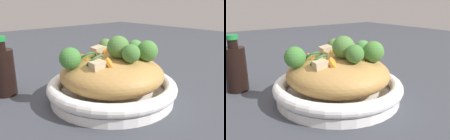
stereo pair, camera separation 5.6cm
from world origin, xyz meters
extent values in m
plane|color=#393D45|center=(0.00, 0.00, 0.00)|extent=(3.00, 3.00, 0.00)
cylinder|color=white|center=(0.00, 0.00, 0.01)|extent=(0.30, 0.30, 0.02)
torus|color=white|center=(0.00, 0.00, 0.03)|extent=(0.31, 0.31, 0.03)
ellipsoid|color=#AD8144|center=(0.00, 0.00, 0.06)|extent=(0.25, 0.25, 0.09)
torus|color=#A67A40|center=(0.05, 0.04, 0.08)|extent=(0.06, 0.06, 0.01)
torus|color=#AE833C|center=(0.02, 0.03, 0.09)|extent=(0.07, 0.07, 0.03)
torus|color=#B5844C|center=(-0.01, 0.00, 0.11)|extent=(0.09, 0.08, 0.03)
cone|color=#9AB571|center=(-0.06, 0.03, 0.10)|extent=(0.02, 0.02, 0.02)
sphere|color=#51783A|center=(-0.06, 0.03, 0.12)|extent=(0.05, 0.05, 0.04)
cone|color=#A1BB75|center=(0.06, 0.06, 0.10)|extent=(0.02, 0.02, 0.02)
sphere|color=#467E36|center=(0.06, 0.06, 0.12)|extent=(0.06, 0.06, 0.05)
cone|color=#9FBC73|center=(-0.03, -0.10, 0.09)|extent=(0.03, 0.03, 0.02)
sphere|color=#3F7B34|center=(-0.03, -0.10, 0.11)|extent=(0.07, 0.07, 0.05)
cone|color=#9DC176|center=(0.06, 0.00, 0.10)|extent=(0.02, 0.02, 0.02)
sphere|color=#437735|center=(0.06, 0.00, 0.12)|extent=(0.05, 0.05, 0.04)
cone|color=#A5BE77|center=(0.01, 0.06, 0.10)|extent=(0.03, 0.02, 0.02)
sphere|color=#4B8741|center=(0.01, 0.06, 0.12)|extent=(0.05, 0.05, 0.04)
cone|color=#A4BA6E|center=(0.02, 0.00, 0.11)|extent=(0.03, 0.03, 0.02)
sphere|color=#4C7D3A|center=(0.02, 0.00, 0.13)|extent=(0.06, 0.06, 0.05)
cone|color=#A5C179|center=(0.00, 0.03, 0.11)|extent=(0.02, 0.02, 0.02)
sphere|color=#51813B|center=(0.00, 0.03, 0.13)|extent=(0.04, 0.04, 0.04)
cylinder|color=orange|center=(-0.05, -0.07, 0.10)|extent=(0.02, 0.03, 0.02)
cylinder|color=orange|center=(-0.04, -0.05, 0.10)|extent=(0.04, 0.04, 0.02)
cylinder|color=orange|center=(-0.04, -0.05, 0.10)|extent=(0.02, 0.02, 0.02)
cylinder|color=orange|center=(-0.01, 0.09, 0.10)|extent=(0.03, 0.03, 0.02)
cylinder|color=orange|center=(-0.02, 0.01, 0.11)|extent=(0.03, 0.03, 0.03)
cylinder|color=orange|center=(0.04, -0.04, 0.11)|extent=(0.04, 0.04, 0.03)
cylinder|color=beige|center=(-0.03, -0.05, 0.11)|extent=(0.03, 0.04, 0.03)
torus|color=#2F6330|center=(-0.03, -0.05, 0.11)|extent=(0.04, 0.05, 0.03)
cylinder|color=beige|center=(0.01, -0.06, 0.11)|extent=(0.04, 0.04, 0.03)
torus|color=#386130|center=(0.01, -0.06, 0.11)|extent=(0.05, 0.05, 0.04)
cube|color=#CBB28B|center=(0.03, -0.07, 0.10)|extent=(0.03, 0.03, 0.02)
cube|color=#CAB48D|center=(-0.04, 0.03, 0.11)|extent=(0.04, 0.04, 0.03)
cube|color=#C9B690|center=(-0.05, 0.00, 0.11)|extent=(0.04, 0.04, 0.03)
cylinder|color=black|center=(-0.20, -0.19, 0.06)|extent=(0.06, 0.06, 0.12)
cylinder|color=black|center=(-0.20, -0.19, 0.13)|extent=(0.03, 0.03, 0.02)
camera|label=1|loc=(0.40, -0.36, 0.24)|focal=37.30mm
camera|label=2|loc=(0.43, -0.32, 0.24)|focal=37.30mm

